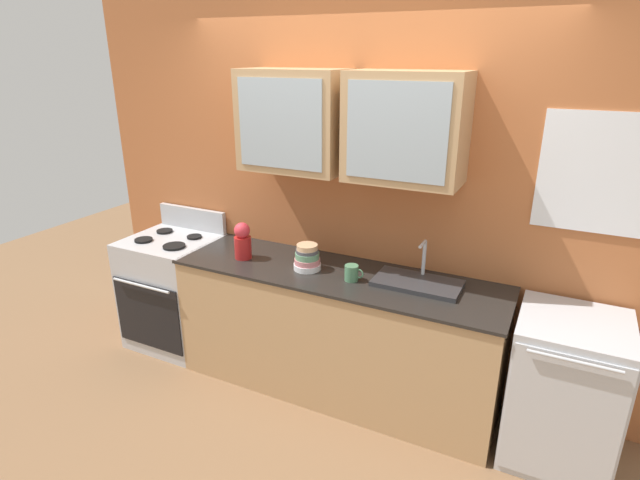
{
  "coord_description": "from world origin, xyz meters",
  "views": [
    {
      "loc": [
        1.27,
        -2.79,
        2.27
      ],
      "look_at": [
        -0.12,
        0.0,
        1.11
      ],
      "focal_mm": 28.4,
      "sensor_mm": 36.0,
      "label": 1
    }
  ],
  "objects_px": {
    "stove_range": "(175,290)",
    "dishwasher": "(563,391)",
    "bowl_stack": "(307,258)",
    "cup_near_sink": "(352,273)",
    "sink_faucet": "(418,282)",
    "vase": "(243,241)"
  },
  "relations": [
    {
      "from": "sink_faucet",
      "to": "stove_range",
      "type": "bearing_deg",
      "value": -178.29
    },
    {
      "from": "bowl_stack",
      "to": "stove_range",
      "type": "bearing_deg",
      "value": 178.83
    },
    {
      "from": "stove_range",
      "to": "dishwasher",
      "type": "relative_size",
      "value": 1.2
    },
    {
      "from": "sink_faucet",
      "to": "cup_near_sink",
      "type": "relative_size",
      "value": 4.24
    },
    {
      "from": "bowl_stack",
      "to": "vase",
      "type": "xyz_separation_m",
      "value": [
        -0.5,
        -0.03,
        0.05
      ]
    },
    {
      "from": "stove_range",
      "to": "cup_near_sink",
      "type": "bearing_deg",
      "value": -2.21
    },
    {
      "from": "stove_range",
      "to": "bowl_stack",
      "type": "distance_m",
      "value": 1.34
    },
    {
      "from": "stove_range",
      "to": "bowl_stack",
      "type": "bearing_deg",
      "value": -1.17
    },
    {
      "from": "sink_faucet",
      "to": "dishwasher",
      "type": "height_order",
      "value": "sink_faucet"
    },
    {
      "from": "bowl_stack",
      "to": "vase",
      "type": "relative_size",
      "value": 0.7
    },
    {
      "from": "cup_near_sink",
      "to": "bowl_stack",
      "type": "bearing_deg",
      "value": 174.03
    },
    {
      "from": "sink_faucet",
      "to": "vase",
      "type": "xyz_separation_m",
      "value": [
        -1.24,
        -0.12,
        0.11
      ]
    },
    {
      "from": "stove_range",
      "to": "cup_near_sink",
      "type": "height_order",
      "value": "stove_range"
    },
    {
      "from": "stove_range",
      "to": "dishwasher",
      "type": "height_order",
      "value": "stove_range"
    },
    {
      "from": "stove_range",
      "to": "vase",
      "type": "distance_m",
      "value": 0.93
    },
    {
      "from": "dishwasher",
      "to": "sink_faucet",
      "type": "bearing_deg",
      "value": 176.03
    },
    {
      "from": "bowl_stack",
      "to": "cup_near_sink",
      "type": "distance_m",
      "value": 0.34
    },
    {
      "from": "stove_range",
      "to": "dishwasher",
      "type": "distance_m",
      "value": 2.88
    },
    {
      "from": "bowl_stack",
      "to": "vase",
      "type": "distance_m",
      "value": 0.5
    },
    {
      "from": "cup_near_sink",
      "to": "sink_faucet",
      "type": "bearing_deg",
      "value": 16.69
    },
    {
      "from": "stove_range",
      "to": "cup_near_sink",
      "type": "xyz_separation_m",
      "value": [
        1.58,
        -0.06,
        0.49
      ]
    },
    {
      "from": "sink_faucet",
      "to": "cup_near_sink",
      "type": "bearing_deg",
      "value": -163.31
    }
  ]
}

